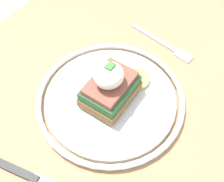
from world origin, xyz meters
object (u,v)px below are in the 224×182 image
object	(u,v)px
plate	(112,100)
sandwich	(111,87)
knife	(37,180)
fork	(164,44)

from	to	relation	value
plate	sandwich	bearing A→B (deg)	-95.28
plate	knife	xyz separation A→B (m)	(0.19, -0.01, -0.01)
plate	fork	world-z (taller)	plate
knife	fork	bearing A→B (deg)	176.36
plate	fork	distance (m)	0.19
plate	knife	world-z (taller)	plate
sandwich	knife	xyz separation A→B (m)	(0.19, -0.01, -0.04)
sandwich	knife	world-z (taller)	sandwich
plate	sandwich	size ratio (longest dim) A/B	1.99
fork	plate	bearing A→B (deg)	-2.76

